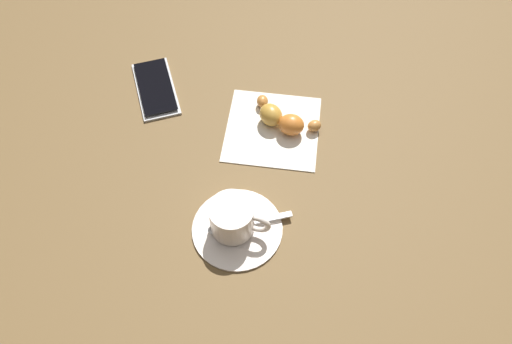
# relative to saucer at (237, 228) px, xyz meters

# --- Properties ---
(ground_plane) EXTENTS (1.80, 1.80, 0.00)m
(ground_plane) POSITION_rel_saucer_xyz_m (-0.08, 0.03, -0.00)
(ground_plane) COLOR brown
(saucer) EXTENTS (0.14, 0.14, 0.01)m
(saucer) POSITION_rel_saucer_xyz_m (0.00, 0.00, 0.00)
(saucer) COLOR silver
(saucer) RESTS_ON ground
(espresso_cup) EXTENTS (0.07, 0.10, 0.06)m
(espresso_cup) POSITION_rel_saucer_xyz_m (-0.00, -0.00, 0.03)
(espresso_cup) COLOR silver
(espresso_cup) RESTS_ON saucer
(teaspoon) EXTENTS (0.06, 0.13, 0.01)m
(teaspoon) POSITION_rel_saucer_xyz_m (-0.00, -0.00, 0.01)
(teaspoon) COLOR silver
(teaspoon) RESTS_ON saucer
(sugar_packet) EXTENTS (0.03, 0.07, 0.01)m
(sugar_packet) POSITION_rel_saucer_xyz_m (-0.03, -0.01, 0.01)
(sugar_packet) COLOR white
(sugar_packet) RESTS_ON saucer
(napkin) EXTENTS (0.16, 0.16, 0.00)m
(napkin) POSITION_rel_saucer_xyz_m (-0.20, 0.02, -0.00)
(napkin) COLOR silver
(napkin) RESTS_ON ground
(croissant) EXTENTS (0.08, 0.12, 0.04)m
(croissant) POSITION_rel_saucer_xyz_m (-0.21, 0.04, 0.02)
(croissant) COLOR #B87435
(croissant) RESTS_ON napkin
(cell_phone) EXTENTS (0.16, 0.12, 0.01)m
(cell_phone) POSITION_rel_saucer_xyz_m (-0.26, -0.20, 0.00)
(cell_phone) COLOR #B3B5B8
(cell_phone) RESTS_ON ground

